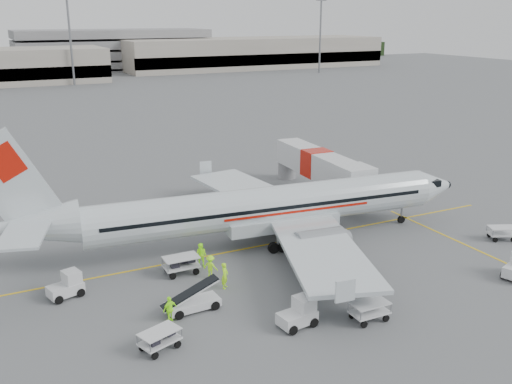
# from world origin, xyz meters

# --- Properties ---
(ground) EXTENTS (360.00, 360.00, 0.00)m
(ground) POSITION_xyz_m (0.00, 0.00, 0.00)
(ground) COLOR #56595B
(stripe_lead) EXTENTS (44.00, 0.20, 0.01)m
(stripe_lead) POSITION_xyz_m (0.00, 0.00, 0.01)
(stripe_lead) COLOR yellow
(stripe_lead) RESTS_ON ground
(stripe_cross) EXTENTS (0.20, 20.00, 0.01)m
(stripe_cross) POSITION_xyz_m (14.00, -8.00, 0.01)
(stripe_cross) COLOR yellow
(stripe_cross) RESTS_ON ground
(terminal_east) EXTENTS (90.00, 26.00, 10.00)m
(terminal_east) POSITION_xyz_m (70.00, 145.00, 5.00)
(terminal_east) COLOR gray
(terminal_east) RESTS_ON ground
(parking_garage) EXTENTS (62.00, 24.00, 14.00)m
(parking_garage) POSITION_xyz_m (25.00, 160.00, 7.00)
(parking_garage) COLOR slate
(parking_garage) RESTS_ON ground
(treeline) EXTENTS (300.00, 3.00, 6.00)m
(treeline) POSITION_xyz_m (0.00, 175.00, 3.00)
(treeline) COLOR black
(treeline) RESTS_ON ground
(mast_center) EXTENTS (3.20, 1.20, 22.00)m
(mast_center) POSITION_xyz_m (5.00, 118.00, 11.00)
(mast_center) COLOR slate
(mast_center) RESTS_ON ground
(mast_east) EXTENTS (3.20, 1.20, 22.00)m
(mast_east) POSITION_xyz_m (80.00, 118.00, 11.00)
(mast_east) COLOR slate
(mast_east) RESTS_ON ground
(aircraft) EXTENTS (40.04, 32.86, 10.26)m
(aircraft) POSITION_xyz_m (0.22, 0.45, 5.13)
(aircraft) COLOR silver
(aircraft) RESTS_ON ground
(jet_bridge) EXTENTS (3.96, 17.37, 4.53)m
(jet_bridge) POSITION_xyz_m (10.60, 9.70, 2.26)
(jet_bridge) COLOR silver
(jet_bridge) RESTS_ON ground
(belt_loader) EXTENTS (4.45, 1.85, 2.37)m
(belt_loader) POSITION_xyz_m (-8.92, -7.26, 1.18)
(belt_loader) COLOR silver
(belt_loader) RESTS_ON ground
(tug_mid) EXTENTS (2.37, 1.55, 1.72)m
(tug_mid) POSITION_xyz_m (-4.18, -11.74, 0.86)
(tug_mid) COLOR silver
(tug_mid) RESTS_ON ground
(tug_aft) EXTENTS (2.40, 1.77, 1.66)m
(tug_aft) POSITION_xyz_m (-15.65, -2.00, 0.83)
(tug_aft) COLOR silver
(tug_aft) RESTS_ON ground
(cart_loaded_a) EXTENTS (2.45, 1.46, 1.27)m
(cart_loaded_a) POSITION_xyz_m (-7.83, -2.00, 0.64)
(cart_loaded_a) COLOR silver
(cart_loaded_a) RESTS_ON ground
(cart_loaded_b) EXTENTS (2.47, 1.93, 1.13)m
(cart_loaded_b) POSITION_xyz_m (-12.04, -10.54, 0.57)
(cart_loaded_b) COLOR silver
(cart_loaded_b) RESTS_ON ground
(cart_empty_a) EXTENTS (2.28, 1.36, 1.18)m
(cart_empty_a) POSITION_xyz_m (0.00, -13.07, 0.59)
(cart_empty_a) COLOR silver
(cart_empty_a) RESTS_ON ground
(cart_empty_b) EXTENTS (2.42, 1.97, 1.09)m
(cart_empty_b) POSITION_xyz_m (17.41, -7.48, 0.55)
(cart_empty_b) COLOR silver
(cart_empty_b) RESTS_ON ground
(cone_port) EXTENTS (0.37, 0.37, 0.60)m
(cone_port) POSITION_xyz_m (-2.49, 10.44, 0.30)
(cone_port) COLOR #FC4A16
(cone_port) RESTS_ON ground
(cone_stbd) EXTENTS (0.35, 0.35, 0.57)m
(cone_stbd) POSITION_xyz_m (0.28, -9.69, 0.28)
(cone_stbd) COLOR #FC4A16
(cone_stbd) RESTS_ON ground
(crew_a) EXTENTS (0.75, 0.77, 1.79)m
(crew_a) POSITION_xyz_m (-5.98, -5.39, 0.90)
(crew_a) COLOR #9EF517
(crew_a) RESTS_ON ground
(crew_b) EXTENTS (1.06, 1.08, 1.76)m
(crew_b) POSITION_xyz_m (-6.14, -1.50, 0.88)
(crew_b) COLOR #9EF517
(crew_b) RESTS_ON ground
(crew_c) EXTENTS (1.15, 1.17, 1.61)m
(crew_c) POSITION_xyz_m (-6.21, -3.45, 0.81)
(crew_c) COLOR #9EF517
(crew_c) RESTS_ON ground
(crew_d) EXTENTS (1.02, 0.66, 1.61)m
(crew_d) POSITION_xyz_m (-10.61, -7.93, 0.80)
(crew_d) COLOR #9EF517
(crew_d) RESTS_ON ground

